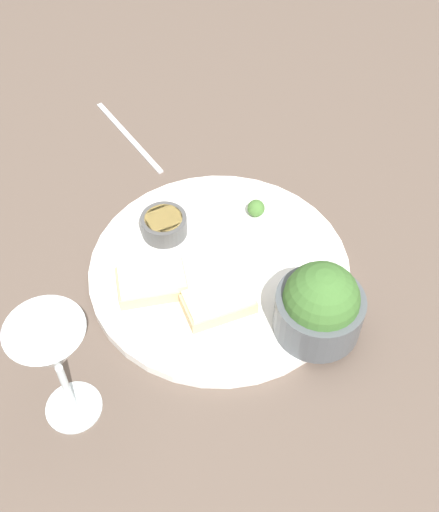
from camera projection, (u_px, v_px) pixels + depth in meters
The scene contains 9 objects.
ground_plane at pixel (220, 273), 0.82m from camera, with size 4.00×4.00×0.00m, color brown.
dinner_plate at pixel (220, 269), 0.81m from camera, with size 0.33×0.33×0.01m.
salad_bowl at pixel (320, 306), 0.72m from camera, with size 0.10×0.10×0.10m.
sauce_ramekin at pixel (164, 224), 0.83m from camera, with size 0.06×0.06×0.03m.
cheese_toast_near at pixel (152, 282), 0.78m from camera, with size 0.09×0.06×0.03m.
cheese_toast_far at pixel (218, 302), 0.76m from camera, with size 0.09×0.07×0.03m.
wine_glass at pixel (53, 353), 0.61m from camera, with size 0.08×0.08×0.16m.
garnish at pixel (256, 208), 0.86m from camera, with size 0.02×0.02×0.02m.
fork at pixel (128, 136), 0.99m from camera, with size 0.11×0.17×0.01m.
Camera 1 is at (0.03, 0.50, 0.65)m, focal length 45.00 mm.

